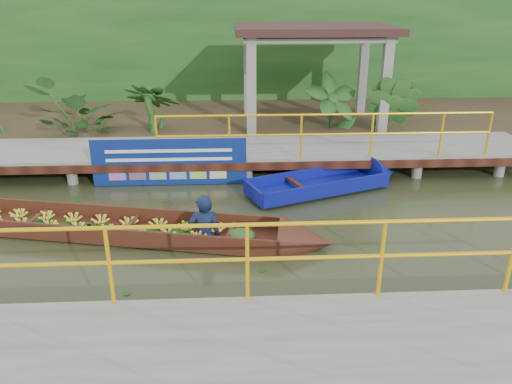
{
  "coord_description": "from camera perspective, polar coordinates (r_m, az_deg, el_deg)",
  "views": [
    {
      "loc": [
        0.64,
        -8.16,
        4.14
      ],
      "look_at": [
        1.09,
        0.5,
        0.6
      ],
      "focal_mm": 35.0,
      "sensor_mm": 36.0,
      "label": 1
    }
  ],
  "objects": [
    {
      "name": "ground",
      "position": [
        9.17,
        -6.66,
        -4.79
      ],
      "size": [
        80.0,
        80.0,
        0.0
      ],
      "primitive_type": "plane",
      "color": "#282F17",
      "rests_on": "ground"
    },
    {
      "name": "land_strip",
      "position": [
        16.15,
        -5.19,
        8.09
      ],
      "size": [
        30.0,
        8.0,
        0.45
      ],
      "primitive_type": "cube",
      "color": "#2F2617",
      "rests_on": "ground"
    },
    {
      "name": "far_dock",
      "position": [
        12.16,
        -5.76,
        4.58
      ],
      "size": [
        16.0,
        2.06,
        1.66
      ],
      "color": "slate",
      "rests_on": "ground"
    },
    {
      "name": "pavilion",
      "position": [
        14.71,
        6.58,
        16.91
      ],
      "size": [
        4.4,
        3.0,
        3.0
      ],
      "color": "slate",
      "rests_on": "ground"
    },
    {
      "name": "foliage_backdrop",
      "position": [
        18.29,
        -5.13,
        15.41
      ],
      "size": [
        30.0,
        0.8,
        4.0
      ],
      "primitive_type": "cube",
      "color": "#164517",
      "rests_on": "ground"
    },
    {
      "name": "vendor_boat",
      "position": [
        9.51,
        -17.68,
        -3.27
      ],
      "size": [
        9.11,
        2.76,
        1.98
      ],
      "rotation": [
        0.0,
        0.0,
        -0.21
      ],
      "color": "#3C1C10",
      "rests_on": "ground"
    },
    {
      "name": "moored_blue_boat",
      "position": [
        11.43,
        10.79,
        1.4
      ],
      "size": [
        3.7,
        2.16,
        0.86
      ],
      "rotation": [
        0.0,
        0.0,
        0.37
      ],
      "color": "navy",
      "rests_on": "ground"
    },
    {
      "name": "blue_banner",
      "position": [
        11.31,
        -9.85,
        3.4
      ],
      "size": [
        3.44,
        0.04,
        1.07
      ],
      "color": "navy",
      "rests_on": "ground"
    },
    {
      "name": "tropical_plants",
      "position": [
        13.96,
        -12.94,
        9.82
      ],
      "size": [
        14.32,
        1.32,
        1.65
      ],
      "color": "#164517",
      "rests_on": "ground"
    }
  ]
}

